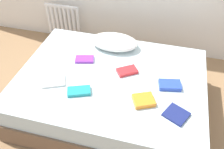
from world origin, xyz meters
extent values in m
plane|color=#93704C|center=(0.00, 0.00, 0.00)|extent=(8.00, 8.00, 0.00)
cube|color=brown|center=(0.00, 0.00, 0.14)|extent=(2.00, 1.50, 0.28)
cube|color=silver|center=(0.00, 0.00, 0.39)|extent=(1.96, 1.46, 0.22)
cylinder|color=white|center=(-1.33, 1.20, 0.36)|extent=(0.04, 0.04, 0.49)
cylinder|color=white|center=(-1.26, 1.20, 0.36)|extent=(0.04, 0.04, 0.49)
cylinder|color=white|center=(-1.19, 1.20, 0.36)|extent=(0.04, 0.04, 0.49)
cylinder|color=white|center=(-1.12, 1.20, 0.36)|extent=(0.04, 0.04, 0.49)
cylinder|color=white|center=(-1.05, 1.20, 0.36)|extent=(0.04, 0.04, 0.49)
cylinder|color=white|center=(-0.98, 1.20, 0.36)|extent=(0.04, 0.04, 0.49)
cylinder|color=white|center=(-0.91, 1.20, 0.36)|extent=(0.04, 0.04, 0.49)
cylinder|color=white|center=(-0.84, 1.20, 0.36)|extent=(0.04, 0.04, 0.49)
cube|color=white|center=(-1.08, 1.20, 0.58)|extent=(0.53, 0.04, 0.04)
cube|color=white|center=(-1.08, 1.20, 0.13)|extent=(0.53, 0.04, 0.04)
ellipsoid|color=white|center=(-0.10, 0.52, 0.57)|extent=(0.57, 0.35, 0.14)
cube|color=teal|center=(-0.24, -0.31, 0.52)|extent=(0.25, 0.20, 0.04)
cube|color=orange|center=(0.39, -0.27, 0.52)|extent=(0.24, 0.23, 0.05)
cube|color=#2847B7|center=(0.61, 0.00, 0.52)|extent=(0.24, 0.18, 0.05)
cube|color=purple|center=(-0.36, 0.18, 0.51)|extent=(0.23, 0.17, 0.03)
cube|color=red|center=(0.15, 0.10, 0.52)|extent=(0.24, 0.22, 0.04)
cube|color=white|center=(-0.54, -0.24, 0.51)|extent=(0.28, 0.24, 0.02)
cube|color=navy|center=(0.70, -0.35, 0.51)|extent=(0.26, 0.25, 0.02)
camera|label=1|loc=(0.49, -1.79, 2.20)|focal=38.27mm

